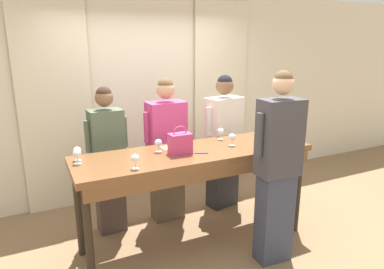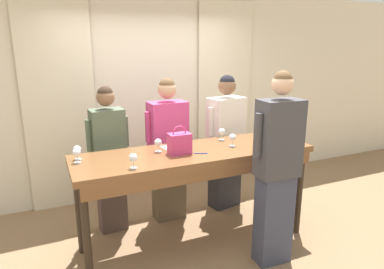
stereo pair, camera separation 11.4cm
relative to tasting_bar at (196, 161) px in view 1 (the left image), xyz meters
name	(u,v)px [view 1 (the left image)]	position (x,y,z in m)	size (l,w,h in m)	color
ground_plane	(195,241)	(0.00, 0.02, -0.93)	(18.00, 18.00, 0.00)	#846647
wall_back	(145,95)	(0.00, 1.58, 0.47)	(12.00, 0.06, 2.80)	beige
curtain_panel_left	(56,107)	(-1.17, 1.51, 0.41)	(0.87, 0.03, 2.69)	beige
curtain_panel_right	(220,95)	(1.17, 1.51, 0.41)	(0.87, 0.03, 2.69)	beige
tasting_bar	(196,161)	(0.00, 0.00, 0.00)	(2.44, 0.74, 1.04)	brown
wine_bottle	(265,137)	(0.71, -0.19, 0.22)	(0.07, 0.07, 0.31)	black
handbag	(180,143)	(-0.18, -0.01, 0.21)	(0.21, 0.14, 0.28)	#C63870
wine_glass_front_left	(264,127)	(1.00, 0.21, 0.20)	(0.07, 0.07, 0.13)	white
wine_glass_front_mid	(282,138)	(0.89, -0.25, 0.20)	(0.07, 0.07, 0.13)	white
wine_glass_front_right	(77,151)	(-1.12, 0.21, 0.20)	(0.07, 0.07, 0.13)	white
wine_glass_center_left	(221,132)	(0.44, 0.26, 0.20)	(0.07, 0.07, 0.13)	white
wine_glass_center_mid	(135,159)	(-0.70, -0.23, 0.20)	(0.07, 0.07, 0.13)	white
wine_glass_center_right	(232,137)	(0.42, 0.00, 0.20)	(0.07, 0.07, 0.13)	white
wine_glass_back_left	(77,154)	(-1.13, 0.12, 0.20)	(0.07, 0.07, 0.13)	white
wine_glass_back_mid	(158,143)	(-0.35, 0.13, 0.20)	(0.07, 0.07, 0.13)	white
napkin	(169,147)	(-0.20, 0.23, 0.11)	(0.16, 0.16, 0.00)	white
pen	(201,153)	(0.01, -0.10, 0.11)	(0.13, 0.06, 0.01)	#193399
guest_olive_jacket	(108,159)	(-0.75, 0.66, -0.07)	(0.47, 0.26, 1.66)	#473833
guest_pink_top	(167,150)	(-0.06, 0.66, -0.06)	(0.55, 0.27, 1.72)	brown
guest_cream_sweater	(223,142)	(0.72, 0.66, -0.05)	(0.57, 0.35, 1.73)	#28282D
host_pouring	(278,168)	(0.56, -0.59, 0.03)	(0.50, 0.26, 1.87)	#383D51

